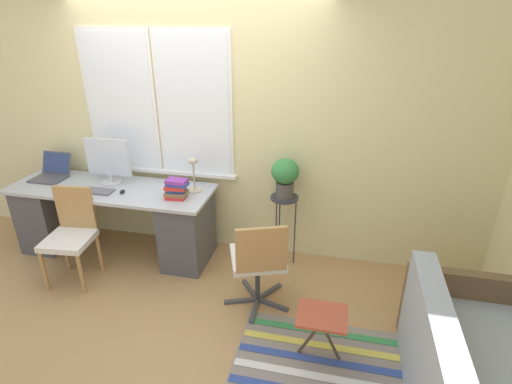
% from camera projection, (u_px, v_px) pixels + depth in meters
% --- Properties ---
extents(ground_plane, '(14.00, 14.00, 0.00)m').
position_uv_depth(ground_plane, '(181.00, 280.00, 3.88)').
color(ground_plane, tan).
extents(wall_back_with_window, '(9.00, 0.12, 2.70)m').
position_uv_depth(wall_back_with_window, '(197.00, 123.00, 3.99)').
color(wall_back_with_window, beige).
rests_on(wall_back_with_window, ground_plane).
extents(desk, '(2.09, 0.68, 0.75)m').
position_uv_depth(desk, '(115.00, 218.00, 4.18)').
color(desk, '#B2B7BC').
rests_on(desk, ground_plane).
extents(laptop, '(0.34, 0.34, 0.25)m').
position_uv_depth(laptop, '(51.00, 173.00, 4.25)').
color(laptop, '#4C4C51').
rests_on(laptop, desk).
extents(monitor, '(0.48, 0.20, 0.47)m').
position_uv_depth(monitor, '(108.00, 160.00, 4.04)').
color(monitor, silver).
rests_on(monitor, desk).
extents(keyboard, '(0.33, 0.14, 0.02)m').
position_uv_depth(keyboard, '(97.00, 191.00, 3.93)').
color(keyboard, slate).
rests_on(keyboard, desk).
extents(mouse, '(0.04, 0.07, 0.03)m').
position_uv_depth(mouse, '(122.00, 192.00, 3.90)').
color(mouse, black).
rests_on(mouse, desk).
extents(desk_lamp, '(0.15, 0.15, 0.35)m').
position_uv_depth(desk_lamp, '(194.00, 170.00, 3.87)').
color(desk_lamp, '#BCB299').
rests_on(desk_lamp, desk).
extents(book_stack, '(0.23, 0.18, 0.19)m').
position_uv_depth(book_stack, '(176.00, 189.00, 3.78)').
color(book_stack, red).
rests_on(book_stack, desk).
extents(desk_chair_wooden, '(0.45, 0.46, 0.90)m').
position_uv_depth(desk_chair_wooden, '(71.00, 233.00, 3.74)').
color(desk_chair_wooden, '#B2844C').
rests_on(desk_chair_wooden, ground_plane).
extents(office_chair_swivel, '(0.58, 0.58, 0.88)m').
position_uv_depth(office_chair_swivel, '(259.00, 260.00, 3.34)').
color(office_chair_swivel, '#47474C').
rests_on(office_chair_swivel, ground_plane).
extents(couch_loveseat, '(0.82, 1.48, 0.79)m').
position_uv_depth(couch_loveseat, '(475.00, 384.00, 2.47)').
color(couch_loveseat, '#9EA8B2').
rests_on(couch_loveseat, ground_plane).
extents(plant_stand, '(0.27, 0.27, 0.75)m').
position_uv_depth(plant_stand, '(284.00, 205.00, 3.89)').
color(plant_stand, '#333338').
rests_on(plant_stand, ground_plane).
extents(potted_plant, '(0.26, 0.26, 0.38)m').
position_uv_depth(potted_plant, '(285.00, 175.00, 3.76)').
color(potted_plant, '#514C47').
rests_on(potted_plant, plant_stand).
extents(floor_rug_striped, '(1.31, 0.82, 0.01)m').
position_uv_depth(floor_rug_striped, '(323.00, 361.00, 2.98)').
color(floor_rug_striped, gray).
rests_on(floor_rug_striped, ground_plane).
extents(folding_stool, '(0.36, 0.31, 0.40)m').
position_uv_depth(folding_stool, '(322.00, 319.00, 2.88)').
color(folding_stool, '#B24C33').
rests_on(folding_stool, ground_plane).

